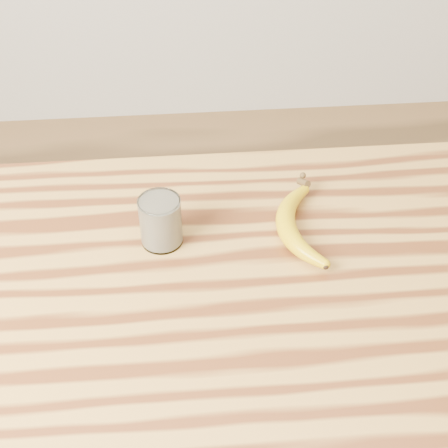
{
  "coord_description": "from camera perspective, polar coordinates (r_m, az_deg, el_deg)",
  "views": [
    {
      "loc": [
        -0.04,
        -0.62,
        1.63
      ],
      "look_at": [
        0.03,
        0.15,
        0.93
      ],
      "focal_mm": 50.0,
      "sensor_mm": 36.0,
      "label": 1
    }
  ],
  "objects": [
    {
      "name": "smoothie_glass",
      "position": [
        1.04,
        -5.82,
        0.27
      ],
      "size": [
        0.07,
        0.07,
        0.09
      ],
      "color": "white",
      "rests_on": "table"
    },
    {
      "name": "room",
      "position": [
        0.69,
        -1.09,
        17.57
      ],
      "size": [
        4.04,
        4.04,
        2.7
      ],
      "color": "olive",
      "rests_on": "ground"
    },
    {
      "name": "table",
      "position": [
        1.07,
        -0.68,
        -12.09
      ],
      "size": [
        1.2,
        0.8,
        0.9
      ],
      "color": "#AD7D38",
      "rests_on": "ground"
    },
    {
      "name": "banana",
      "position": [
        1.07,
        5.65,
        -0.18
      ],
      "size": [
        0.11,
        0.28,
        0.03
      ],
      "primitive_type": null,
      "rotation": [
        0.0,
        0.0,
        -0.01
      ],
      "color": "#C69E08",
      "rests_on": "table"
    }
  ]
}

